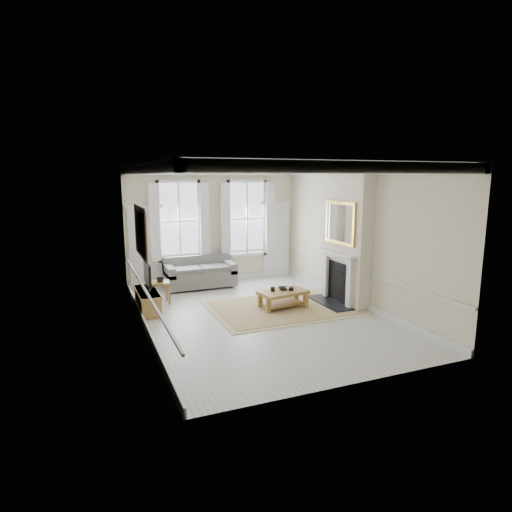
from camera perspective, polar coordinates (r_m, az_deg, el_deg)
name	(u,v)px	position (r m, az deg, el deg)	size (l,w,h in m)	color
floor	(260,316)	(9.98, 0.51, -7.97)	(7.20, 7.20, 0.00)	#B7B5AD
ceiling	(260,166)	(9.47, 0.54, 11.93)	(7.20, 7.20, 0.00)	white
back_wall	(214,226)	(12.95, -5.66, 3.96)	(5.20, 5.20, 0.00)	beige
left_wall	(141,251)	(8.92, -15.08, 0.69)	(7.20, 7.20, 0.00)	beige
right_wall	(357,237)	(10.84, 13.32, 2.46)	(7.20, 7.20, 0.00)	beige
window_left	(179,221)	(12.62, -10.19, 4.59)	(1.26, 0.20, 2.20)	#B2BCC6
window_right	(247,219)	(13.21, -1.23, 5.02)	(1.26, 0.20, 2.20)	#B2BCC6
door_left	(145,249)	(12.56, -14.55, 0.94)	(0.90, 0.08, 2.30)	silver
door_right	(276,241)	(13.70, 2.68, 2.04)	(0.90, 0.08, 2.30)	silver
painting	(140,232)	(9.17, -15.17, 3.16)	(0.05, 1.66, 1.06)	#A06D1B
chimney_breast	(346,236)	(10.91, 11.96, 2.56)	(0.35, 1.70, 3.38)	beige
hearth	(330,303)	(11.03, 9.79, -6.19)	(0.55, 1.50, 0.05)	black
fireplace	(337,275)	(10.96, 10.79, -2.51)	(0.21, 1.45, 1.33)	silver
mirror	(340,223)	(10.75, 11.08, 4.36)	(0.06, 1.26, 1.06)	gold
sofa	(200,274)	(12.54, -7.53, -2.46)	(1.98, 0.96, 0.89)	slate
side_table	(160,286)	(11.07, -12.66, -3.93)	(0.52, 0.52, 0.56)	olive
rug	(283,307)	(10.58, 3.58, -6.86)	(3.50, 2.60, 0.02)	#9F8852
coffee_table	(283,294)	(10.48, 3.60, -5.08)	(1.25, 0.85, 0.43)	olive
ceramic_pot_a	(273,289)	(10.38, 2.24, -4.44)	(0.11, 0.11, 0.11)	black
ceramic_pot_b	(291,289)	(10.49, 4.71, -4.38)	(0.12, 0.12, 0.09)	black
bowl	(283,288)	(10.56, 3.62, -4.33)	(0.25, 0.25, 0.06)	black
tv_stand	(148,301)	(10.59, -14.25, -5.82)	(0.44, 1.38, 0.49)	olive
tv	(147,275)	(10.44, -14.29, -2.43)	(0.08, 0.90, 0.68)	black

